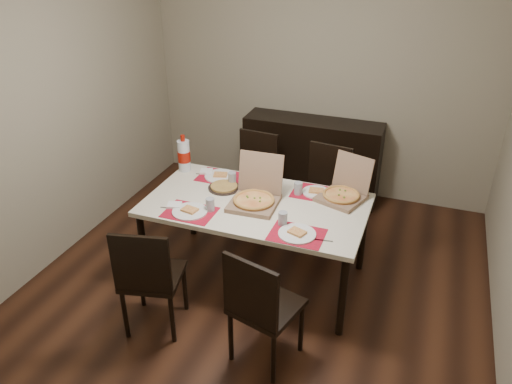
% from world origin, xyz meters
% --- Properties ---
extents(ground, '(3.80, 4.00, 0.02)m').
position_xyz_m(ground, '(0.00, 0.00, -0.01)').
color(ground, '#3D2013').
rests_on(ground, ground).
extents(room_walls, '(3.84, 4.02, 2.62)m').
position_xyz_m(room_walls, '(0.00, 0.43, 1.73)').
color(room_walls, gray).
rests_on(room_walls, ground).
extents(sideboard, '(1.50, 0.40, 0.90)m').
position_xyz_m(sideboard, '(0.00, 1.78, 0.45)').
color(sideboard, black).
rests_on(sideboard, ground).
extents(dining_table, '(1.80, 1.00, 0.75)m').
position_xyz_m(dining_table, '(-0.05, 0.12, 0.68)').
color(dining_table, beige).
rests_on(dining_table, ground).
extents(chair_near_left, '(0.50, 0.50, 0.93)m').
position_xyz_m(chair_near_left, '(-0.55, -0.77, 0.51)').
color(chair_near_left, black).
rests_on(chair_near_left, ground).
extents(chair_near_right, '(0.52, 0.52, 0.93)m').
position_xyz_m(chair_near_right, '(0.32, -0.79, 0.51)').
color(chair_near_right, black).
rests_on(chair_near_right, ground).
extents(chair_far_left, '(0.45, 0.45, 0.93)m').
position_xyz_m(chair_far_left, '(-0.43, 1.07, 0.51)').
color(chair_far_left, black).
rests_on(chair_far_left, ground).
extents(chair_far_right, '(0.47, 0.47, 0.93)m').
position_xyz_m(chair_far_right, '(0.33, 0.99, 0.51)').
color(chair_far_right, black).
rests_on(chair_far_right, ground).
extents(setting_near_left, '(0.46, 0.30, 0.11)m').
position_xyz_m(setting_near_left, '(-0.47, -0.19, 0.77)').
color(setting_near_left, '#B30B25').
rests_on(setting_near_left, dining_table).
extents(setting_near_right, '(0.47, 0.30, 0.11)m').
position_xyz_m(setting_near_right, '(0.36, -0.20, 0.77)').
color(setting_near_right, '#B30B25').
rests_on(setting_near_right, dining_table).
extents(setting_far_left, '(0.44, 0.30, 0.11)m').
position_xyz_m(setting_far_left, '(-0.50, 0.43, 0.77)').
color(setting_far_left, '#B30B25').
rests_on(setting_far_left, dining_table).
extents(setting_far_right, '(0.51, 0.30, 0.11)m').
position_xyz_m(setting_far_right, '(0.33, 0.43, 0.77)').
color(setting_far_right, '#B30B25').
rests_on(setting_far_right, dining_table).
extents(napkin_loose, '(0.15, 0.15, 0.02)m').
position_xyz_m(napkin_loose, '(-0.07, 0.06, 0.76)').
color(napkin_loose, white).
rests_on(napkin_loose, dining_table).
extents(pizza_box_center, '(0.39, 0.43, 0.38)m').
position_xyz_m(pizza_box_center, '(-0.05, 0.10, 0.81)').
color(pizza_box_center, brown).
rests_on(pizza_box_center, dining_table).
extents(pizza_box_right, '(0.44, 0.47, 0.34)m').
position_xyz_m(pizza_box_right, '(0.60, 0.44, 0.81)').
color(pizza_box_right, brown).
rests_on(pizza_box_right, dining_table).
extents(faina_plate, '(0.28, 0.28, 0.03)m').
position_xyz_m(faina_plate, '(-0.40, 0.26, 0.76)').
color(faina_plate, black).
rests_on(faina_plate, dining_table).
extents(dip_bowl, '(0.14, 0.14, 0.02)m').
position_xyz_m(dip_bowl, '(0.03, 0.29, 0.76)').
color(dip_bowl, white).
rests_on(dip_bowl, dining_table).
extents(soda_bottle, '(0.12, 0.12, 0.35)m').
position_xyz_m(soda_bottle, '(-0.89, 0.47, 0.90)').
color(soda_bottle, silver).
rests_on(soda_bottle, dining_table).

